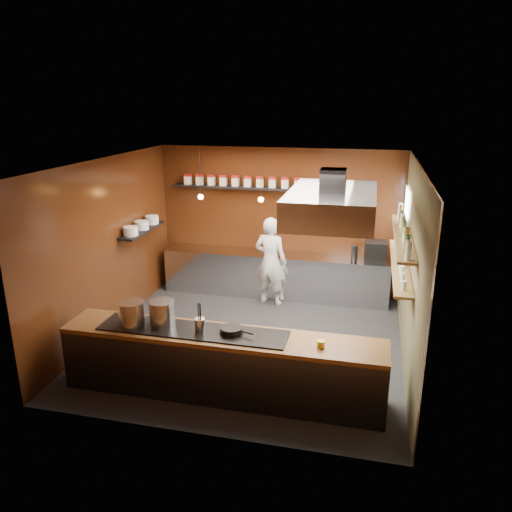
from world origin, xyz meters
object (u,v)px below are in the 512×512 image
(extractor_hood, at_px, (332,204))
(stockpot_small, at_px, (132,313))
(stockpot_large, at_px, (162,313))
(chef, at_px, (270,261))
(espresso_machine, at_px, (375,252))

(extractor_hood, height_order, stockpot_small, extractor_hood)
(extractor_hood, xyz_separation_m, stockpot_large, (-2.16, -1.13, -1.39))
(extractor_hood, distance_m, stockpot_large, 2.81)
(extractor_hood, relative_size, stockpot_large, 5.67)
(chef, bearing_deg, stockpot_small, 79.98)
(extractor_hood, height_order, espresso_machine, extractor_hood)
(espresso_machine, relative_size, chef, 0.23)
(extractor_hood, bearing_deg, stockpot_large, -152.36)
(espresso_machine, bearing_deg, stockpot_large, -131.18)
(espresso_machine, bearing_deg, chef, -171.90)
(extractor_hood, xyz_separation_m, chef, (-1.31, 2.13, -1.62))
(stockpot_large, distance_m, espresso_machine, 4.64)
(extractor_hood, relative_size, chef, 1.13)
(extractor_hood, distance_m, stockpot_small, 3.17)
(stockpot_small, distance_m, espresso_machine, 4.97)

